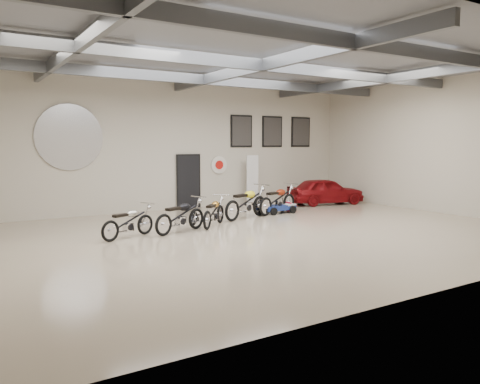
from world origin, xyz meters
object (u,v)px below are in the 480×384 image
motorcycle_yellow (246,202)px  vintage_car (325,191)px  banner_stand (252,181)px  go_kart (281,205)px  motorcycle_red (278,199)px  motorcycle_silver (128,221)px  motorcycle_black (180,215)px  motorcycle_gold (214,211)px

motorcycle_yellow → vintage_car: bearing=-3.7°
banner_stand → go_kart: 2.70m
vintage_car → motorcycle_red: bearing=120.7°
go_kart → motorcycle_red: bearing=-164.1°
go_kart → banner_stand: bearing=79.8°
go_kart → vintage_car: size_ratio=0.48×
motorcycle_red → vintage_car: bearing=0.4°
banner_stand → motorcycle_silver: 7.90m
motorcycle_black → motorcycle_red: bearing=-4.2°
banner_stand → go_kart: bearing=-95.9°
banner_stand → vintage_car: size_ratio=0.61×
motorcycle_yellow → vintage_car: size_ratio=0.67×
motorcycle_silver → motorcycle_black: motorcycle_black is taller
motorcycle_silver → motorcycle_red: bearing=-9.7°
banner_stand → motorcycle_black: (-5.18, -4.10, -0.50)m
motorcycle_black → vintage_car: 8.33m
motorcycle_red → go_kart: size_ratio=1.32×
go_kart → vintage_car: (3.13, 1.07, 0.27)m
motorcycle_silver → motorcycle_yellow: 4.67m
motorcycle_gold → vintage_car: vintage_car is taller
motorcycle_yellow → motorcycle_silver: bearing=173.2°
banner_stand → motorcycle_red: bearing=-100.3°
motorcycle_yellow → go_kart: (1.81, 0.42, -0.29)m
go_kart → motorcycle_yellow: bearing=-168.5°
motorcycle_red → motorcycle_black: bearing=179.4°
motorcycle_black → motorcycle_yellow: 3.18m
motorcycle_silver → motorcycle_gold: size_ratio=0.98×
banner_stand → go_kart: size_ratio=1.27×
motorcycle_silver → vintage_car: size_ratio=0.54×
banner_stand → motorcycle_yellow: (-2.20, -2.99, -0.43)m
motorcycle_silver → motorcycle_gold: (2.87, 0.37, 0.01)m
motorcycle_silver → motorcycle_yellow: bearing=-9.4°
motorcycle_gold → motorcycle_yellow: (1.67, 0.74, 0.10)m
banner_stand → motorcycle_silver: size_ratio=1.14×
motorcycle_gold → vintage_car: bearing=-24.2°
banner_stand → go_kart: banner_stand is taller
go_kart → motorcycle_black: bearing=-163.8°
motorcycle_silver → vintage_car: 9.82m
motorcycle_black → go_kart: size_ratio=1.23×
motorcycle_silver → motorcycle_gold: motorcycle_gold is taller
motorcycle_black → vintage_car: bearing=-3.8°
motorcycle_black → motorcycle_gold: bearing=-6.0°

